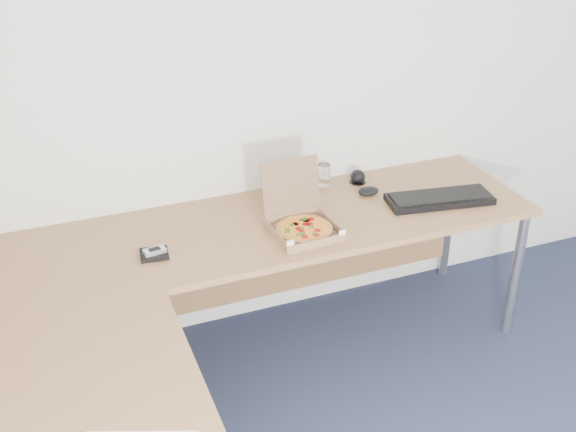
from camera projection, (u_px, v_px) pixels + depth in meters
name	position (u px, v px, depth m)	size (l,w,h in m)	color
desk	(228.00, 294.00, 2.73)	(2.50, 2.20, 0.73)	#9E6F44
pizza_box	(303.00, 225.00, 3.09)	(0.28, 0.32, 0.28)	#8C6647
drinking_glass	(324.00, 175.00, 3.50)	(0.06, 0.06, 0.11)	silver
keyboard	(439.00, 199.00, 3.35)	(0.50, 0.18, 0.03)	black
mouse	(368.00, 191.00, 3.42)	(0.11, 0.07, 0.04)	black
wallet	(154.00, 254.00, 2.92)	(0.12, 0.10, 0.02)	black
phone	(155.00, 251.00, 2.91)	(0.09, 0.05, 0.02)	#B2B5BA
dome_speaker	(358.00, 176.00, 3.54)	(0.08, 0.08, 0.07)	black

